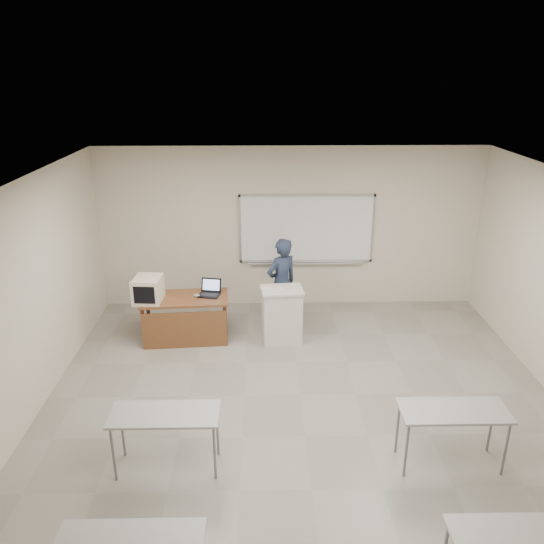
{
  "coord_description": "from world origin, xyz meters",
  "views": [
    {
      "loc": [
        -0.51,
        -5.38,
        4.27
      ],
      "look_at": [
        -0.37,
        2.2,
        1.34
      ],
      "focal_mm": 35.0,
      "sensor_mm": 36.0,
      "label": 1
    }
  ],
  "objects_px": {
    "instructor_desk": "(184,312)",
    "podium": "(282,315)",
    "whiteboard": "(306,230)",
    "presenter": "(282,284)",
    "laptop": "(209,291)",
    "mouse": "(197,295)",
    "keyboard": "(273,286)",
    "crt_monitor": "(148,289)"
  },
  "relations": [
    {
      "from": "podium",
      "to": "keyboard",
      "type": "relative_size",
      "value": 2.24
    },
    {
      "from": "podium",
      "to": "laptop",
      "type": "height_order",
      "value": "laptop"
    },
    {
      "from": "mouse",
      "to": "crt_monitor",
      "type": "bearing_deg",
      "value": -145.99
    },
    {
      "from": "podium",
      "to": "keyboard",
      "type": "height_order",
      "value": "keyboard"
    },
    {
      "from": "whiteboard",
      "to": "crt_monitor",
      "type": "bearing_deg",
      "value": -150.61
    },
    {
      "from": "instructor_desk",
      "to": "podium",
      "type": "bearing_deg",
      "value": -3.76
    },
    {
      "from": "whiteboard",
      "to": "crt_monitor",
      "type": "xyz_separation_m",
      "value": [
        -2.65,
        -1.49,
        -0.53
      ]
    },
    {
      "from": "podium",
      "to": "crt_monitor",
      "type": "distance_m",
      "value": 2.2
    },
    {
      "from": "whiteboard",
      "to": "keyboard",
      "type": "distance_m",
      "value": 1.63
    },
    {
      "from": "crt_monitor",
      "to": "podium",
      "type": "bearing_deg",
      "value": 4.47
    },
    {
      "from": "podium",
      "to": "mouse",
      "type": "bearing_deg",
      "value": 169.46
    },
    {
      "from": "presenter",
      "to": "podium",
      "type": "bearing_deg",
      "value": 55.32
    },
    {
      "from": "crt_monitor",
      "to": "mouse",
      "type": "relative_size",
      "value": 4.63
    },
    {
      "from": "crt_monitor",
      "to": "presenter",
      "type": "xyz_separation_m",
      "value": [
        2.16,
        0.54,
        -0.14
      ]
    },
    {
      "from": "keyboard",
      "to": "presenter",
      "type": "relative_size",
      "value": 0.26
    },
    {
      "from": "presenter",
      "to": "laptop",
      "type": "bearing_deg",
      "value": -19.33
    },
    {
      "from": "laptop",
      "to": "keyboard",
      "type": "relative_size",
      "value": 0.81
    },
    {
      "from": "whiteboard",
      "to": "mouse",
      "type": "relative_size",
      "value": 23.58
    },
    {
      "from": "whiteboard",
      "to": "instructor_desk",
      "type": "bearing_deg",
      "value": -144.84
    },
    {
      "from": "crt_monitor",
      "to": "laptop",
      "type": "height_order",
      "value": "crt_monitor"
    },
    {
      "from": "crt_monitor",
      "to": "laptop",
      "type": "bearing_deg",
      "value": 17.58
    },
    {
      "from": "crt_monitor",
      "to": "mouse",
      "type": "bearing_deg",
      "value": 15.11
    },
    {
      "from": "whiteboard",
      "to": "laptop",
      "type": "relative_size",
      "value": 7.42
    },
    {
      "from": "keyboard",
      "to": "presenter",
      "type": "height_order",
      "value": "presenter"
    },
    {
      "from": "instructor_desk",
      "to": "podium",
      "type": "relative_size",
      "value": 1.54
    },
    {
      "from": "instructor_desk",
      "to": "whiteboard",
      "type": "bearing_deg",
      "value": 30.99
    },
    {
      "from": "crt_monitor",
      "to": "keyboard",
      "type": "distance_m",
      "value": 2.0
    },
    {
      "from": "whiteboard",
      "to": "instructor_desk",
      "type": "height_order",
      "value": "whiteboard"
    },
    {
      "from": "podium",
      "to": "keyboard",
      "type": "xyz_separation_m",
      "value": [
        -0.15,
        0.08,
        0.47
      ]
    },
    {
      "from": "podium",
      "to": "laptop",
      "type": "relative_size",
      "value": 2.77
    },
    {
      "from": "whiteboard",
      "to": "presenter",
      "type": "height_order",
      "value": "whiteboard"
    },
    {
      "from": "whiteboard",
      "to": "crt_monitor",
      "type": "relative_size",
      "value": 5.09
    },
    {
      "from": "whiteboard",
      "to": "laptop",
      "type": "xyz_separation_m",
      "value": [
        -1.7,
        -1.26,
        -0.67
      ]
    },
    {
      "from": "laptop",
      "to": "mouse",
      "type": "xyz_separation_m",
      "value": [
        -0.2,
        -0.08,
        -0.04
      ]
    },
    {
      "from": "presenter",
      "to": "whiteboard",
      "type": "bearing_deg",
      "value": -150.63
    },
    {
      "from": "instructor_desk",
      "to": "laptop",
      "type": "distance_m",
      "value": 0.53
    },
    {
      "from": "keyboard",
      "to": "instructor_desk",
      "type": "bearing_deg",
      "value": -174.04
    },
    {
      "from": "mouse",
      "to": "keyboard",
      "type": "height_order",
      "value": "keyboard"
    },
    {
      "from": "mouse",
      "to": "presenter",
      "type": "bearing_deg",
      "value": 38.1
    },
    {
      "from": "instructor_desk",
      "to": "laptop",
      "type": "xyz_separation_m",
      "value": [
        0.4,
        0.22,
        0.27
      ]
    },
    {
      "from": "mouse",
      "to": "keyboard",
      "type": "relative_size",
      "value": 0.25
    },
    {
      "from": "podium",
      "to": "keyboard",
      "type": "distance_m",
      "value": 0.5
    }
  ]
}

